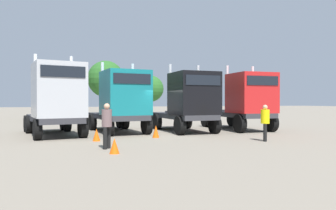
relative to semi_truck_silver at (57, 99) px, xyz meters
name	(u,v)px	position (x,y,z in m)	size (l,w,h in m)	color
ground	(165,134)	(5.84, -0.70, -2.00)	(200.00, 200.00, 0.00)	gray
semi_truck_silver	(57,99)	(0.00, 0.00, 0.00)	(3.49, 6.58, 4.44)	#333338
semi_truck_teal	(122,101)	(3.62, 0.74, -0.10)	(3.18, 6.63, 4.22)	#333338
semi_truck_black	(189,102)	(7.57, -0.12, -0.13)	(2.68, 6.40, 4.17)	#333338
semi_truck_red	(245,101)	(11.46, -0.21, -0.10)	(2.72, 6.27, 4.23)	#333338
visitor_in_hivis	(265,120)	(9.27, -5.29, -1.01)	(0.56, 0.56, 1.72)	black
visitor_with_camera	(107,122)	(1.83, -5.30, -0.96)	(0.56, 0.56, 1.80)	black
traffic_cone_near	(114,146)	(1.90, -6.59, -1.73)	(0.36, 0.36, 0.56)	#F2590C
traffic_cone_mid	(156,131)	(4.85, -2.14, -1.69)	(0.36, 0.36, 0.64)	#F2590C
traffic_cone_far	(96,135)	(1.76, -2.61, -1.71)	(0.36, 0.36, 0.60)	#F2590C
oak_far_left	(51,81)	(-0.40, 16.35, 1.92)	(3.36, 3.36, 5.63)	#4C3823
oak_far_centre	(106,79)	(5.23, 17.54, 2.32)	(3.98, 3.98, 6.33)	#4C3823
oak_far_right	(151,89)	(11.28, 20.83, 1.46)	(3.28, 3.28, 5.12)	#4C3823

